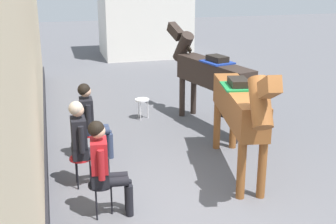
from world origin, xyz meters
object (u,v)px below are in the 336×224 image
Objects in this scene: seated_visitor_far at (90,117)px; saddled_horse_near at (241,107)px; seated_visitor_near at (104,164)px; saddled_horse_far at (210,73)px; seated_visitor_middle at (84,139)px; spare_stool_white at (142,102)px.

saddled_horse_near reaches higher than seated_visitor_far.
seated_visitor_near is 0.48× the size of saddled_horse_far.
seated_visitor_far is at bearing 89.55° from seated_visitor_near.
seated_visitor_middle is at bearing -142.88° from saddled_horse_far.
saddled_horse_near is 3.38m from spare_stool_white.
saddled_horse_near is at bearing -73.08° from spare_stool_white.
seated_visitor_near is at bearing -90.45° from seated_visitor_far.
seated_visitor_middle is 0.47× the size of saddled_horse_near.
seated_visitor_middle is at bearing 101.19° from seated_visitor_near.
saddled_horse_far is (2.83, 2.14, 0.38)m from seated_visitor_middle.
saddled_horse_near is at bearing -98.21° from saddled_horse_far.
saddled_horse_near is (2.30, 0.77, 0.38)m from seated_visitor_near.
saddled_horse_far reaches higher than spare_stool_white.
seated_visitor_middle is 0.48× the size of saddled_horse_far.
saddled_horse_far is at bearing 37.12° from seated_visitor_middle.
seated_visitor_far reaches higher than spare_stool_white.
seated_visitor_middle is at bearing 175.16° from saddled_horse_near.
seated_visitor_far is (0.21, 1.03, 0.00)m from seated_visitor_middle.
saddled_horse_far is 1.71m from spare_stool_white.
saddled_horse_far reaches higher than seated_visitor_middle.
seated_visitor_near and seated_visitor_far have the same top height.
seated_visitor_near is 2.45m from saddled_horse_near.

